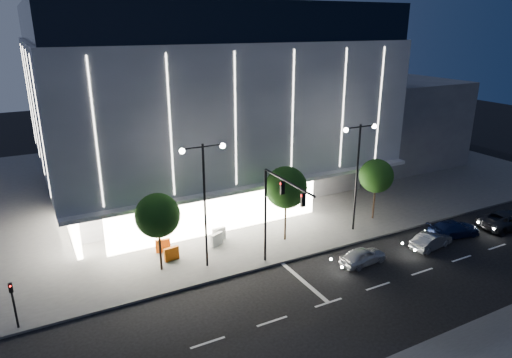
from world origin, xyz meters
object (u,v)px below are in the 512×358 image
Objects in this scene: barrier_c at (172,254)px; car_second at (431,241)px; car_third at (454,229)px; barrier_d at (219,234)px; tree_right at (376,178)px; barrier_a at (163,245)px; tree_mid at (286,190)px; car_fourth at (507,220)px; ped_signal_far at (13,301)px; barrier_b at (217,240)px; traffic_mast at (276,204)px; car_lead at (363,256)px; street_lamp_east at (358,162)px; street_lamp_west at (204,188)px; tree_left at (158,218)px.

car_second is at bearing -27.62° from barrier_c.
car_third is 4.05× the size of barrier_d.
barrier_a is (-18.15, 2.47, -3.23)m from tree_right.
tree_mid reaches higher than car_fourth.
ped_signal_far reaches higher than barrier_b.
traffic_mast is 7.77m from car_lead.
tree_mid is 10.17m from barrier_a.
traffic_mast is 21.49m from car_fourth.
ped_signal_far reaches higher than barrier_c.
ped_signal_far is 28.21m from tree_right.
barrier_b is (-14.21, 1.52, -3.23)m from tree_right.
barrier_a and barrier_b have the same top height.
ped_signal_far is (-25.00, -1.50, -4.07)m from street_lamp_east.
tree_right is 14.24m from barrier_d.
street_lamp_east is 15.99m from barrier_c.
street_lamp_east is 9.57m from car_third.
car_fourth is at bearing -20.22° from tree_mid.
street_lamp_east is 1.63× the size of tree_right.
street_lamp_west and street_lamp_east have the same top height.
tree_right is at bearing -0.00° from tree_mid.
ped_signal_far is 2.73× the size of barrier_b.
tree_mid reaches higher than car_lead.
car_third is (12.49, -5.60, -3.69)m from tree_mid.
tree_mid is at bearing 0.00° from tree_left.
barrier_a is (0.85, 2.47, -3.38)m from tree_left.
ped_signal_far is 22.33m from car_lead.
tree_right is 5.01× the size of barrier_a.
car_third is at bearing -46.25° from barrier_b.
tree_mid is at bearing 73.20° from car_third.
barrier_b is at bearing 44.59° from car_lead.
ped_signal_far is at bearing -172.45° from tree_mid.
tree_mid is at bearing 75.45° from car_fourth.
street_lamp_east is 3.81m from tree_right.
car_lead is (6.06, -2.03, -4.41)m from traffic_mast.
street_lamp_east reaches higher than car_lead.
barrier_b and barrier_c have the same top height.
barrier_b and barrier_d have the same top height.
barrier_b is 1.00× the size of barrier_d.
street_lamp_west is 16.19m from tree_right.
car_second is (9.27, -6.22, -3.72)m from tree_mid.
barrier_a is at bearing 177.42° from barrier_d.
tree_right reaches higher than car_second.
car_lead reaches higher than barrier_d.
barrier_a is at bearing 76.89° from car_third.
street_lamp_west is 3.69m from tree_left.
car_second is 0.84× the size of car_third.
car_third is 18.91m from barrier_d.
barrier_a and barrier_d have the same top height.
tree_left reaches higher than car_third.
barrier_a is 4.49m from barrier_d.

